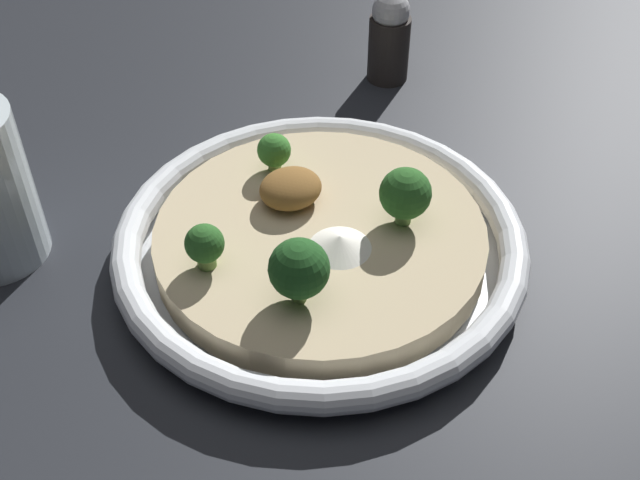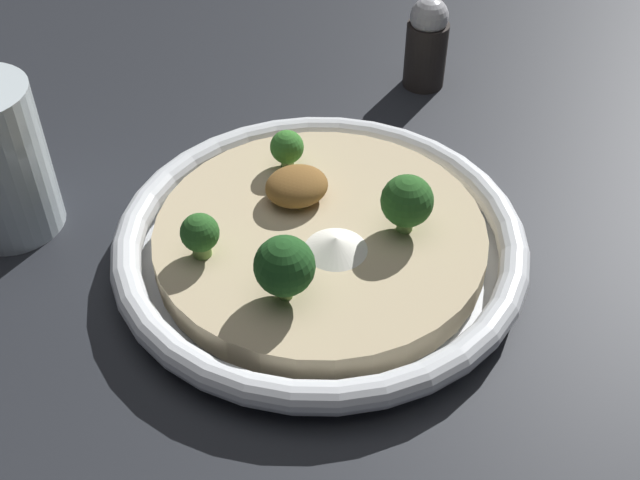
# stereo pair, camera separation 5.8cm
# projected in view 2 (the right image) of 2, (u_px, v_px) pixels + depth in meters

# --- Properties ---
(ground_plane) EXTENTS (6.00, 6.00, 0.00)m
(ground_plane) POSITION_uv_depth(u_px,v_px,m) (320.00, 259.00, 0.59)
(ground_plane) COLOR #23262B
(risotto_bowl) EXTENTS (0.30, 0.30, 0.03)m
(risotto_bowl) POSITION_uv_depth(u_px,v_px,m) (320.00, 243.00, 0.58)
(risotto_bowl) COLOR silver
(risotto_bowl) RESTS_ON ground_plane
(cheese_sprinkle) EXTENTS (0.04, 0.04, 0.01)m
(cheese_sprinkle) POSITION_uv_depth(u_px,v_px,m) (330.00, 246.00, 0.55)
(cheese_sprinkle) COLOR white
(cheese_sprinkle) RESTS_ON risotto_bowl
(crispy_onion_garnish) EXTENTS (0.05, 0.04, 0.02)m
(crispy_onion_garnish) POSITION_uv_depth(u_px,v_px,m) (294.00, 187.00, 0.59)
(crispy_onion_garnish) COLOR brown
(crispy_onion_garnish) RESTS_ON risotto_bowl
(broccoli_front_right) EXTENTS (0.03, 0.03, 0.03)m
(broccoli_front_right) POSITION_uv_depth(u_px,v_px,m) (200.00, 234.00, 0.54)
(broccoli_front_right) COLOR #759E4C
(broccoli_front_right) RESTS_ON risotto_bowl
(broccoli_back_left) EXTENTS (0.04, 0.04, 0.04)m
(broccoli_back_left) POSITION_uv_depth(u_px,v_px,m) (407.00, 202.00, 0.56)
(broccoli_back_left) COLOR #668E47
(broccoli_back_left) RESTS_ON risotto_bowl
(broccoli_front_left) EXTENTS (0.03, 0.03, 0.03)m
(broccoli_front_left) POSITION_uv_depth(u_px,v_px,m) (287.00, 148.00, 0.62)
(broccoli_front_left) COLOR #759E4C
(broccoli_front_left) RESTS_ON risotto_bowl
(broccoli_back_right) EXTENTS (0.04, 0.04, 0.05)m
(broccoli_back_right) POSITION_uv_depth(u_px,v_px,m) (285.00, 266.00, 0.51)
(broccoli_back_right) COLOR #759E4C
(broccoli_back_right) RESTS_ON risotto_bowl
(pepper_shaker) EXTENTS (0.04, 0.04, 0.09)m
(pepper_shaker) POSITION_uv_depth(u_px,v_px,m) (427.00, 43.00, 0.74)
(pepper_shaker) COLOR black
(pepper_shaker) RESTS_ON ground_plane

